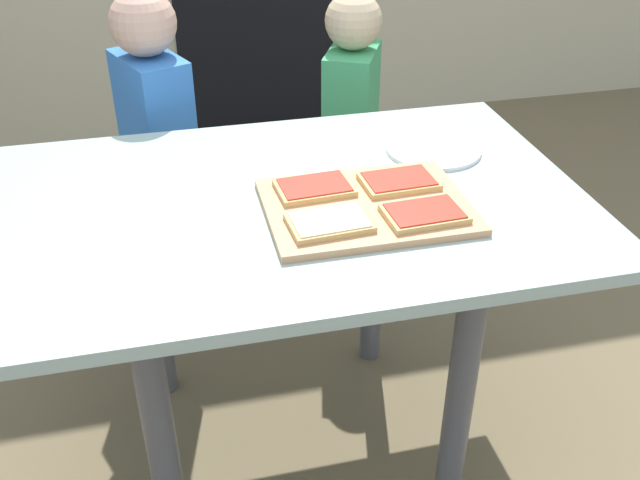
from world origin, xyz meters
name	(u,v)px	position (x,y,z in m)	size (l,w,h in m)	color
ground_plane	(291,447)	(0.00, 0.00, 0.00)	(16.00, 16.00, 0.00)	brown
dining_table	(285,245)	(0.00, 0.00, 0.65)	(1.28, 0.83, 0.76)	#9AB2AC
cutting_board	(367,207)	(0.16, -0.08, 0.77)	(0.42, 0.31, 0.02)	tan
pizza_slice_far_right	(399,181)	(0.25, -0.02, 0.79)	(0.16, 0.11, 0.02)	tan
pizza_slice_near_right	(424,213)	(0.25, -0.16, 0.79)	(0.16, 0.12, 0.02)	tan
pizza_slice_far_left	(315,187)	(0.07, -0.01, 0.79)	(0.17, 0.12, 0.02)	tan
pizza_slice_near_left	(329,223)	(0.06, -0.15, 0.79)	(0.17, 0.12, 0.02)	tan
plate_white_right	(433,149)	(0.39, 0.15, 0.77)	(0.23, 0.23, 0.01)	white
child_left	(160,150)	(-0.25, 0.62, 0.62)	(0.22, 0.27, 1.07)	navy
child_right	(351,130)	(0.35, 0.72, 0.57)	(0.23, 0.28, 1.00)	#1F2E4A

